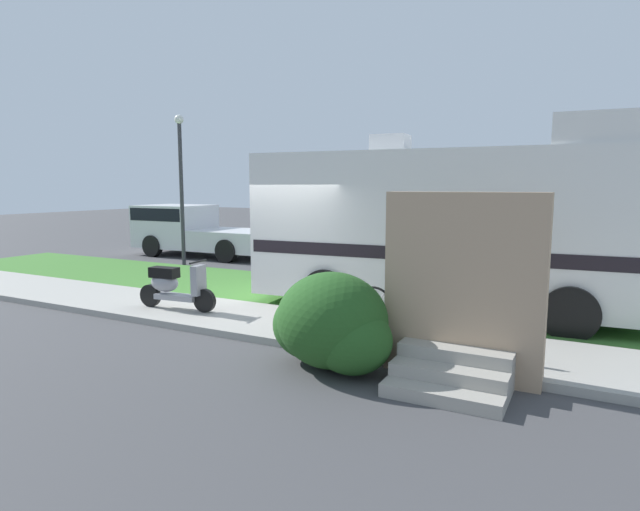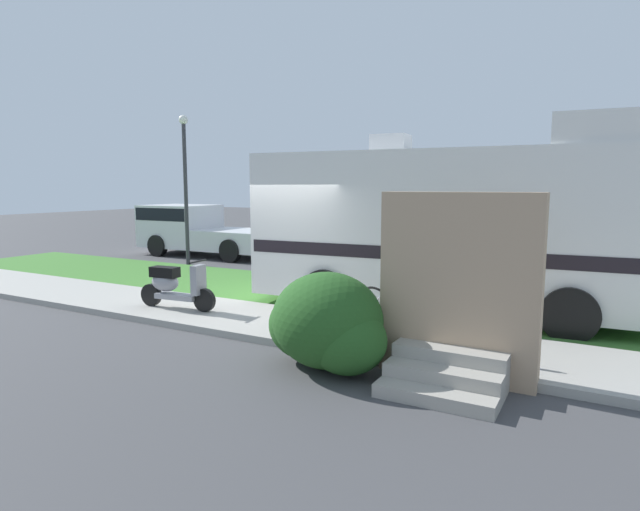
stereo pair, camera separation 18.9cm
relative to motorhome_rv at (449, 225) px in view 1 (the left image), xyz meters
The scene contains 11 objects.
ground_plane 3.66m from the motorhome_rv, 157.46° to the right, with size 80.00×80.00×0.00m, color #424244.
sidewalk 4.19m from the motorhome_rv, 140.73° to the right, with size 24.00×2.00×0.12m.
grass_strip 3.43m from the motorhome_rv, behind, with size 24.00×3.40×0.08m.
motorhome_rv is the anchor object (origin of this frame).
scooter 5.43m from the motorhome_rv, 150.19° to the right, with size 1.70×0.51×0.97m.
bicycle 2.44m from the motorhome_rv, 95.42° to the right, with size 1.70×0.52×0.90m.
pickup_truck_near 11.13m from the motorhome_rv, 156.89° to the left, with size 5.37×2.26×1.78m.
porch_steps 3.75m from the motorhome_rv, 73.72° to the right, with size 2.00×1.26×2.40m.
bush_by_porch 4.12m from the motorhome_rv, 98.62° to the right, with size 1.84×1.38×1.30m.
bottle_green 3.79m from the motorhome_rv, 56.11° to the right, with size 0.07×0.07×0.26m.
street_lamp_post 9.26m from the motorhome_rv, 165.11° to the left, with size 0.28×0.28×4.62m.
Camera 1 is at (5.43, -8.82, 2.47)m, focal length 29.32 mm.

